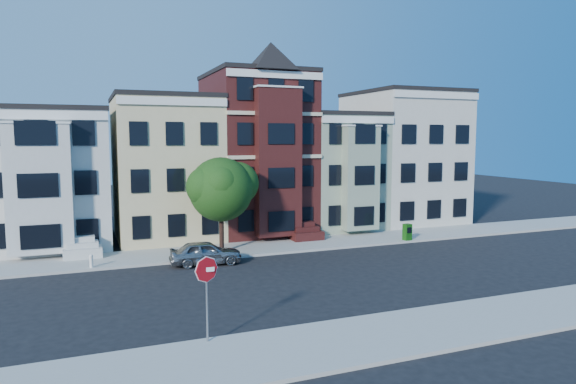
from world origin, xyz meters
name	(u,v)px	position (x,y,z in m)	size (l,w,h in m)	color
ground	(341,277)	(0.00, 0.00, 0.00)	(120.00, 120.00, 0.00)	black
far_sidewalk	(286,246)	(0.00, 8.00, 0.07)	(60.00, 4.00, 0.15)	#9E9B93
near_sidewalk	(437,327)	(0.00, -8.00, 0.07)	(60.00, 4.00, 0.15)	#9E9B93
house_white	(45,180)	(-15.00, 14.50, 4.50)	(8.00, 9.00, 9.00)	beige
house_yellow	(165,170)	(-7.00, 14.50, 5.00)	(7.00, 9.00, 10.00)	#D1BF8B
house_brown	(256,155)	(0.00, 14.50, 6.00)	(7.00, 9.00, 12.00)	#381211
house_green	(331,172)	(6.50, 14.50, 4.50)	(6.00, 9.00, 9.00)	gray
house_cream	(403,159)	(13.50, 14.50, 5.50)	(8.00, 9.00, 11.00)	beige
street_tree	(221,194)	(-4.59, 7.50, 3.84)	(6.35, 6.35, 7.38)	#255317
parked_car	(206,253)	(-6.13, 5.20, 0.70)	(1.66, 4.12, 1.41)	gray
newspaper_box	(407,232)	(8.47, 6.31, 0.72)	(0.52, 0.46, 1.15)	#165811
fire_hydrant	(91,262)	(-12.32, 6.30, 0.44)	(0.21, 0.21, 0.59)	white
stop_sign	(207,294)	(-8.62, -6.30, 1.89)	(0.95, 0.13, 3.47)	#B80D14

